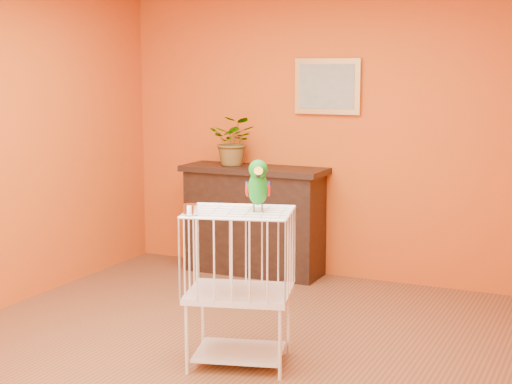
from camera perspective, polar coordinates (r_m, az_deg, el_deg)
The scene contains 8 objects.
ground at distance 5.46m, azimuth -3.17°, elevation -11.54°, with size 4.50×4.50×0.00m, color brown.
room_shell at distance 5.13m, azimuth -3.32°, elevation 5.27°, with size 4.50×4.50×4.50m.
console_cabinet at distance 7.34m, azimuth -0.16°, elevation -2.05°, with size 1.36×0.49×1.01m.
potted_plant at distance 7.33m, azimuth -1.62°, elevation 3.34°, with size 0.42×0.46×0.36m, color #26722D.
framed_picture at distance 7.15m, azimuth 5.21°, elevation 7.66°, with size 0.62×0.04×0.50m.
birdcage at distance 5.09m, azimuth -1.22°, elevation -6.82°, with size 0.77×0.67×1.02m.
feed_cup at distance 4.86m, azimuth -4.78°, elevation -1.26°, with size 0.09×0.09×0.06m, color silver.
parrot at distance 4.94m, azimuth 0.14°, elevation 0.53°, with size 0.20×0.30×0.34m.
Camera 1 is at (2.43, -4.50, 1.92)m, focal length 55.00 mm.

